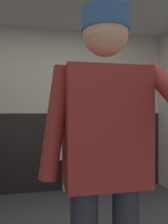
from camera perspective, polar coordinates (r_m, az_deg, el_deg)
The scene contains 4 objects.
wall_back at distance 3.63m, azimuth -6.10°, elevation 0.43°, with size 4.01×0.12×2.54m, color beige.
wainscot_band_back at distance 3.61m, azimuth -5.98°, elevation -10.10°, with size 3.41×0.03×1.22m, color black.
urinal_solo at distance 3.45m, azimuth -5.06°, elevation -7.80°, with size 0.40×0.34×1.24m.
person at distance 1.15m, azimuth 5.64°, elevation -10.11°, with size 0.64×0.60×1.77m.
Camera 1 is at (-0.38, -1.72, 1.26)m, focal length 35.69 mm.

